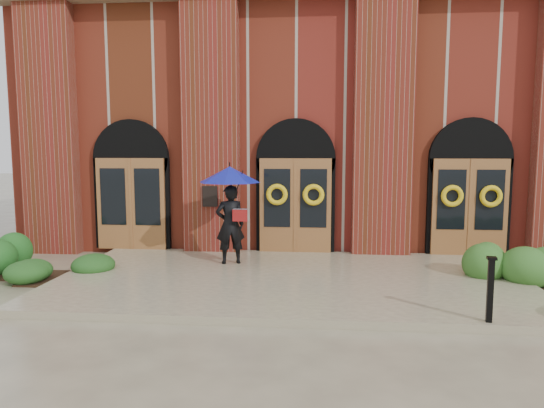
# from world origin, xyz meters

# --- Properties ---
(ground) EXTENTS (90.00, 90.00, 0.00)m
(ground) POSITION_xyz_m (0.00, 0.00, 0.00)
(ground) COLOR tan
(ground) RESTS_ON ground
(landing) EXTENTS (10.00, 5.30, 0.15)m
(landing) POSITION_xyz_m (0.00, 0.15, 0.07)
(landing) COLOR tan
(landing) RESTS_ON ground
(church_building) EXTENTS (16.20, 12.53, 7.00)m
(church_building) POSITION_xyz_m (0.00, 8.78, 3.50)
(church_building) COLOR maroon
(church_building) RESTS_ON ground
(man_with_umbrella) EXTENTS (1.84, 1.84, 2.34)m
(man_with_umbrella) POSITION_xyz_m (-1.50, 1.25, 1.78)
(man_with_umbrella) COLOR black
(man_with_umbrella) RESTS_ON landing
(metal_post) EXTENTS (0.16, 0.16, 1.06)m
(metal_post) POSITION_xyz_m (3.29, -2.35, 0.71)
(metal_post) COLOR black
(metal_post) RESTS_ON landing
(hedge_wall_right) EXTENTS (3.19, 1.28, 0.82)m
(hedge_wall_right) POSITION_xyz_m (5.20, 0.71, 0.41)
(hedge_wall_right) COLOR #2F5E21
(hedge_wall_right) RESTS_ON ground
(hedge_front_left) EXTENTS (1.33, 1.14, 0.47)m
(hedge_front_left) POSITION_xyz_m (-5.10, 0.00, 0.24)
(hedge_front_left) COLOR #1F4A19
(hedge_front_left) RESTS_ON ground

